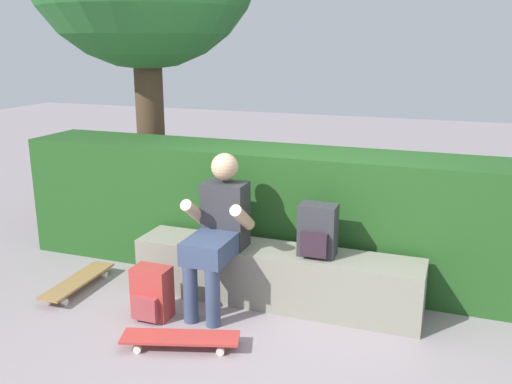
# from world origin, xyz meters

# --- Properties ---
(ground_plane) EXTENTS (24.00, 24.00, 0.00)m
(ground_plane) POSITION_xyz_m (0.00, 0.00, 0.00)
(ground_plane) COLOR gray
(bench_main) EXTENTS (2.29, 0.42, 0.45)m
(bench_main) POSITION_xyz_m (0.00, 0.41, 0.22)
(bench_main) COLOR gray
(bench_main) RESTS_ON ground
(person_skater) EXTENTS (0.49, 0.62, 1.20)m
(person_skater) POSITION_xyz_m (-0.39, 0.20, 0.65)
(person_skater) COLOR #333338
(person_skater) RESTS_ON ground
(skateboard_near_person) EXTENTS (0.82, 0.43, 0.09)m
(skateboard_near_person) POSITION_xyz_m (-0.38, -0.48, 0.07)
(skateboard_near_person) COLOR #BC3833
(skateboard_near_person) RESTS_ON ground
(skateboard_beside_bench) EXTENTS (0.22, 0.81, 0.09)m
(skateboard_beside_bench) POSITION_xyz_m (-1.63, 0.05, 0.07)
(skateboard_beside_bench) COLOR olive
(skateboard_beside_bench) RESTS_ON ground
(backpack_on_bench) EXTENTS (0.28, 0.23, 0.40)m
(backpack_on_bench) POSITION_xyz_m (0.34, 0.40, 0.64)
(backpack_on_bench) COLOR #333338
(backpack_on_bench) RESTS_ON bench_main
(backpack_on_ground) EXTENTS (0.28, 0.23, 0.40)m
(backpack_on_ground) POSITION_xyz_m (-0.79, -0.16, 0.19)
(backpack_on_ground) COLOR #B23833
(backpack_on_ground) RESTS_ON ground
(hedge_row) EXTENTS (5.45, 0.67, 1.12)m
(hedge_row) POSITION_xyz_m (0.15, 1.02, 0.56)
(hedge_row) COLOR #214E1D
(hedge_row) RESTS_ON ground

